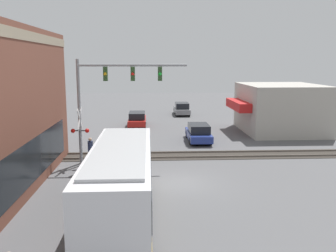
{
  "coord_description": "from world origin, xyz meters",
  "views": [
    {
      "loc": [
        -20.04,
        1.58,
        6.7
      ],
      "look_at": [
        3.88,
        0.34,
        2.55
      ],
      "focal_mm": 40.0,
      "sensor_mm": 36.0,
      "label": 1
    }
  ],
  "objects_px": {
    "parked_car_grey": "(182,109)",
    "crossing_signal": "(80,131)",
    "parked_car_blue": "(198,133)",
    "parked_car_red": "(137,119)",
    "pedestrian_at_crossing": "(91,151)",
    "city_bus": "(121,179)"
  },
  "relations": [
    {
      "from": "city_bus",
      "to": "parked_car_red",
      "type": "height_order",
      "value": "city_bus"
    },
    {
      "from": "parked_car_red",
      "to": "pedestrian_at_crossing",
      "type": "bearing_deg",
      "value": 169.82
    },
    {
      "from": "parked_car_blue",
      "to": "parked_car_grey",
      "type": "distance_m",
      "value": 16.07
    },
    {
      "from": "parked_car_blue",
      "to": "parked_car_grey",
      "type": "bearing_deg",
      "value": 0.0
    },
    {
      "from": "crossing_signal",
      "to": "parked_car_red",
      "type": "relative_size",
      "value": 0.78
    },
    {
      "from": "city_bus",
      "to": "pedestrian_at_crossing",
      "type": "height_order",
      "value": "city_bus"
    },
    {
      "from": "crossing_signal",
      "to": "parked_car_blue",
      "type": "bearing_deg",
      "value": -51.13
    },
    {
      "from": "city_bus",
      "to": "crossing_signal",
      "type": "distance_m",
      "value": 9.0
    },
    {
      "from": "city_bus",
      "to": "crossing_signal",
      "type": "bearing_deg",
      "value": 20.88
    },
    {
      "from": "crossing_signal",
      "to": "parked_car_red",
      "type": "height_order",
      "value": "crossing_signal"
    },
    {
      "from": "city_bus",
      "to": "crossing_signal",
      "type": "height_order",
      "value": "crossing_signal"
    },
    {
      "from": "parked_car_grey",
      "to": "pedestrian_at_crossing",
      "type": "distance_m",
      "value": 24.13
    },
    {
      "from": "parked_car_grey",
      "to": "crossing_signal",
      "type": "bearing_deg",
      "value": 159.5
    },
    {
      "from": "pedestrian_at_crossing",
      "to": "crossing_signal",
      "type": "bearing_deg",
      "value": 113.46
    },
    {
      "from": "parked_car_blue",
      "to": "parked_car_grey",
      "type": "xyz_separation_m",
      "value": [
        16.07,
        0.0,
        0.02
      ]
    },
    {
      "from": "crossing_signal",
      "to": "pedestrian_at_crossing",
      "type": "relative_size",
      "value": 2.14
    },
    {
      "from": "crossing_signal",
      "to": "parked_car_blue",
      "type": "xyz_separation_m",
      "value": [
        6.93,
        -8.6,
        -1.6
      ]
    },
    {
      "from": "parked_car_blue",
      "to": "pedestrian_at_crossing",
      "type": "distance_m",
      "value": 10.45
    },
    {
      "from": "city_bus",
      "to": "pedestrian_at_crossing",
      "type": "distance_m",
      "value": 9.06
    },
    {
      "from": "crossing_signal",
      "to": "parked_car_grey",
      "type": "xyz_separation_m",
      "value": [
        23.01,
        -8.6,
        -1.58
      ]
    },
    {
      "from": "parked_car_blue",
      "to": "parked_car_red",
      "type": "distance_m",
      "value": 9.61
    },
    {
      "from": "city_bus",
      "to": "pedestrian_at_crossing",
      "type": "bearing_deg",
      "value": 16.92
    }
  ]
}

